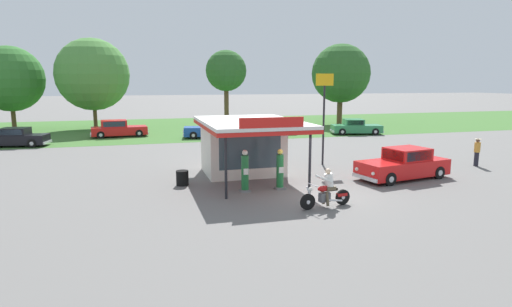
{
  "coord_description": "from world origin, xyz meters",
  "views": [
    {
      "loc": [
        -7.33,
        -16.54,
        4.95
      ],
      "look_at": [
        -1.68,
        3.41,
        1.4
      ],
      "focal_mm": 29.32,
      "sensor_mm": 36.0,
      "label": 1
    }
  ],
  "objects": [
    {
      "name": "gas_pump_offside",
      "position": [
        -1.06,
        1.48,
        0.87
      ],
      "size": [
        0.44,
        0.44,
        1.9
      ],
      "color": "slate",
      "rests_on": "ground"
    },
    {
      "name": "gas_pump_nearside",
      "position": [
        -2.75,
        1.48,
        0.89
      ],
      "size": [
        0.44,
        0.44,
        1.94
      ],
      "color": "slate",
      "rests_on": "ground"
    },
    {
      "name": "parked_car_back_row_left",
      "position": [
        12.86,
        19.4,
        0.65
      ],
      "size": [
        5.11,
        3.02,
        1.45
      ],
      "color": "#2D844C",
      "rests_on": "ground"
    },
    {
      "name": "tree_oak_right",
      "position": [
        -11.69,
        30.85,
        5.73
      ],
      "size": [
        7.5,
        7.5,
        9.49
      ],
      "color": "brown",
      "rests_on": "ground"
    },
    {
      "name": "motorcycle_with_rider",
      "position": [
        -0.22,
        -1.77,
        0.65
      ],
      "size": [
        2.29,
        0.72,
        1.58
      ],
      "color": "black",
      "rests_on": "ground"
    },
    {
      "name": "ground_plane",
      "position": [
        0.0,
        0.0,
        0.0
      ],
      "size": [
        300.0,
        300.0,
        0.0
      ],
      "primitive_type": "plane",
      "color": "slate"
    },
    {
      "name": "service_station_kiosk",
      "position": [
        -1.91,
        4.94,
        1.77
      ],
      "size": [
        4.75,
        7.16,
        3.49
      ],
      "color": "silver",
      "rests_on": "ground"
    },
    {
      "name": "parked_car_back_row_right",
      "position": [
        -0.72,
        20.63,
        0.71
      ],
      "size": [
        5.59,
        2.57,
        1.57
      ],
      "color": "#19479E",
      "rests_on": "ground"
    },
    {
      "name": "tree_oak_far_right",
      "position": [
        2.65,
        31.33,
        6.2
      ],
      "size": [
        4.68,
        4.68,
        8.59
      ],
      "color": "brown",
      "rests_on": "ground"
    },
    {
      "name": "roadside_pole_sign",
      "position": [
        3.37,
        6.36,
        3.66
      ],
      "size": [
        1.1,
        0.12,
        5.44
      ],
      "color": "black",
      "rests_on": "ground"
    },
    {
      "name": "tree_oak_far_left",
      "position": [
        -19.85,
        32.4,
        5.28
      ],
      "size": [
        6.73,
        6.73,
        8.65
      ],
      "color": "brown",
      "rests_on": "ground"
    },
    {
      "name": "parked_car_back_row_centre",
      "position": [
        -9.12,
        23.61,
        0.7
      ],
      "size": [
        5.21,
        2.36,
        1.53
      ],
      "color": "red",
      "rests_on": "ground"
    },
    {
      "name": "parked_car_back_row_far_right",
      "position": [
        5.98,
        21.83,
        0.67
      ],
      "size": [
        5.31,
        2.06,
        1.46
      ],
      "color": "#B7B7BC",
      "rests_on": "ground"
    },
    {
      "name": "spare_tire_stack",
      "position": [
        -5.39,
        3.46,
        0.36
      ],
      "size": [
        0.6,
        0.6,
        0.72
      ],
      "color": "black",
      "rests_on": "ground"
    },
    {
      "name": "featured_classic_sedan",
      "position": [
        5.8,
        1.79,
        0.72
      ],
      "size": [
        5.3,
        2.71,
        1.6
      ],
      "color": "red",
      "rests_on": "ground"
    },
    {
      "name": "tree_oak_centre",
      "position": [
        15.74,
        29.02,
        5.81
      ],
      "size": [
        6.85,
        6.85,
        9.39
      ],
      "color": "brown",
      "rests_on": "ground"
    },
    {
      "name": "bystander_chatting_near_pumps",
      "position": [
        12.0,
        3.44,
        0.89
      ],
      "size": [
        0.36,
        0.36,
        1.66
      ],
      "color": "black",
      "rests_on": "ground"
    },
    {
      "name": "parked_car_back_row_centre_left",
      "position": [
        -16.72,
        19.59,
        0.66
      ],
      "size": [
        5.35,
        2.54,
        1.46
      ],
      "color": "black",
      "rests_on": "ground"
    },
    {
      "name": "grass_verge_strip",
      "position": [
        0.0,
        30.0,
        0.0
      ],
      "size": [
        120.0,
        24.0,
        0.01
      ],
      "primitive_type": "cube",
      "color": "#3D6B2D",
      "rests_on": "ground"
    }
  ]
}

